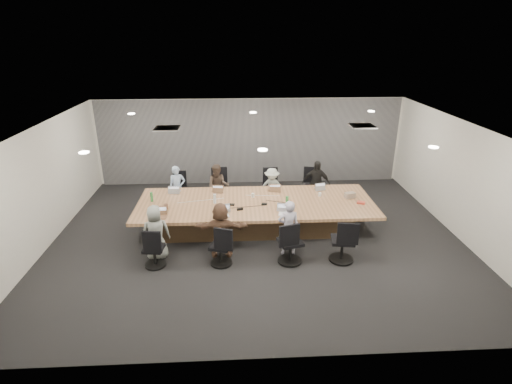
{
  "coord_description": "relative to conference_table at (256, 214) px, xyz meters",
  "views": [
    {
      "loc": [
        -0.5,
        -8.82,
        4.78
      ],
      "look_at": [
        0.0,
        0.4,
        1.05
      ],
      "focal_mm": 28.0,
      "sensor_mm": 36.0,
      "label": 1
    }
  ],
  "objects": [
    {
      "name": "person_2",
      "position": [
        0.54,
        1.35,
        0.18
      ],
      "size": [
        0.83,
        0.58,
        1.17
      ],
      "primitive_type": "imported",
      "rotation": [
        0.0,
        0.0,
        6.07
      ],
      "color": "#B4BEB4",
      "rests_on": "ground"
    },
    {
      "name": "snack_packet",
      "position": [
        2.65,
        -0.25,
        0.36
      ],
      "size": [
        0.23,
        0.2,
        0.04
      ],
      "primitive_type": "cube",
      "rotation": [
        0.0,
        0.0,
        -0.47
      ],
      "color": "#C43F2D",
      "rests_on": "conference_table"
    },
    {
      "name": "person_5",
      "position": [
        -0.85,
        -1.35,
        0.25
      ],
      "size": [
        1.22,
        0.43,
        1.3
      ],
      "primitive_type": "imported",
      "rotation": [
        0.0,
        0.0,
        3.1
      ],
      "color": "brown",
      "rests_on": "ground"
    },
    {
      "name": "wall_front",
      "position": [
        0.0,
        -4.5,
        1.0
      ],
      "size": [
        10.0,
        0.0,
        2.8
      ],
      "primitive_type": "cube",
      "rotation": [
        -1.57,
        0.0,
        0.0
      ],
      "color": "silver",
      "rests_on": "ground"
    },
    {
      "name": "mug_brown",
      "position": [
        -2.22,
        -0.31,
        0.4
      ],
      "size": [
        0.1,
        0.1,
        0.12
      ],
      "primitive_type": "cylinder",
      "rotation": [
        0.0,
        0.0,
        -0.04
      ],
      "color": "brown",
      "rests_on": "conference_table"
    },
    {
      "name": "cup_white_near",
      "position": [
        1.71,
        0.29,
        0.38
      ],
      "size": [
        0.08,
        0.08,
        0.09
      ],
      "primitive_type": "cylinder",
      "rotation": [
        0.0,
        0.0,
        0.1
      ],
      "color": "white",
      "rests_on": "conference_table"
    },
    {
      "name": "bottle_green_left",
      "position": [
        -2.65,
        0.17,
        0.46
      ],
      "size": [
        0.08,
        0.08,
        0.25
      ],
      "primitive_type": "cylinder",
      "rotation": [
        0.0,
        0.0,
        0.2
      ],
      "color": "#35873E",
      "rests_on": "conference_table"
    },
    {
      "name": "wall_left",
      "position": [
        -5.0,
        -0.5,
        1.0
      ],
      "size": [
        0.0,
        8.0,
        2.8
      ],
      "primitive_type": "cube",
      "rotation": [
        1.57,
        0.0,
        1.57
      ],
      "color": "silver",
      "rests_on": "ground"
    },
    {
      "name": "person_0",
      "position": [
        -2.16,
        1.35,
        0.24
      ],
      "size": [
        0.51,
        0.38,
        1.28
      ],
      "primitive_type": "imported",
      "rotation": [
        0.0,
        0.0,
        6.46
      ],
      "color": "#9BB5D7",
      "rests_on": "ground"
    },
    {
      "name": "wall_right",
      "position": [
        5.0,
        -0.5,
        1.0
      ],
      "size": [
        0.0,
        8.0,
        2.8
      ],
      "primitive_type": "cube",
      "rotation": [
        1.57,
        0.0,
        -1.57
      ],
      "color": "silver",
      "rests_on": "ground"
    },
    {
      "name": "laptop_4",
      "position": [
        -2.3,
        -0.8,
        0.35
      ],
      "size": [
        0.32,
        0.22,
        0.02
      ],
      "primitive_type": "cube",
      "rotation": [
        0.0,
        0.0,
        0.03
      ],
      "color": "#8C6647",
      "rests_on": "conference_table"
    },
    {
      "name": "floor",
      "position": [
        0.0,
        -0.5,
        -0.4
      ],
      "size": [
        10.0,
        8.0,
        0.0
      ],
      "primitive_type": "cube",
      "color": "black",
      "rests_on": "ground"
    },
    {
      "name": "person_6",
      "position": [
        0.66,
        -1.35,
        0.26
      ],
      "size": [
        0.49,
        0.33,
        1.33
      ],
      "primitive_type": "imported",
      "rotation": [
        0.0,
        0.0,
        3.17
      ],
      "color": "#AFAAC0",
      "rests_on": "ground"
    },
    {
      "name": "laptop_0",
      "position": [
        -2.16,
        0.8,
        0.35
      ],
      "size": [
        0.32,
        0.24,
        0.02
      ],
      "primitive_type": "cube",
      "rotation": [
        0.0,
        0.0,
        3.07
      ],
      "color": "#B2B2B7",
      "rests_on": "conference_table"
    },
    {
      "name": "curtain",
      "position": [
        0.0,
        3.42,
        1.0
      ],
      "size": [
        9.8,
        0.04,
        2.8
      ],
      "primitive_type": "cube",
      "color": "slate",
      "rests_on": "ground"
    },
    {
      "name": "laptop_2",
      "position": [
        0.54,
        0.8,
        0.35
      ],
      "size": [
        0.34,
        0.25,
        0.02
      ],
      "primitive_type": "cube",
      "rotation": [
        0.0,
        0.0,
        3.02
      ],
      "color": "#8C6647",
      "rests_on": "conference_table"
    },
    {
      "name": "wall_back",
      "position": [
        0.0,
        3.5,
        1.0
      ],
      "size": [
        10.0,
        0.0,
        2.8
      ],
      "primitive_type": "cube",
      "rotation": [
        1.57,
        0.0,
        0.0
      ],
      "color": "silver",
      "rests_on": "ground"
    },
    {
      "name": "mic_right",
      "position": [
        0.2,
        -0.18,
        0.35
      ],
      "size": [
        0.15,
        0.11,
        0.03
      ],
      "primitive_type": "cube",
      "rotation": [
        0.0,
        0.0,
        -0.18
      ],
      "color": "black",
      "rests_on": "conference_table"
    },
    {
      "name": "chair_0",
      "position": [
        -2.16,
        1.7,
        -0.04
      ],
      "size": [
        0.49,
        0.49,
        0.72
      ],
      "primitive_type": null,
      "rotation": [
        0.0,
        0.0,
        3.14
      ],
      "color": "black",
      "rests_on": "ground"
    },
    {
      "name": "mic_left",
      "position": [
        -0.62,
        -0.17,
        0.35
      ],
      "size": [
        0.15,
        0.12,
        0.03
      ],
      "primitive_type": "cube",
      "rotation": [
        0.0,
        0.0,
        -0.21
      ],
      "color": "black",
      "rests_on": "conference_table"
    },
    {
      "name": "chair_1",
      "position": [
        -1.0,
        1.7,
        0.04
      ],
      "size": [
        0.64,
        0.64,
        0.88
      ],
      "primitive_type": null,
      "rotation": [
        0.0,
        0.0,
        3.22
      ],
      "color": "black",
      "rests_on": "ground"
    },
    {
      "name": "laptop_5",
      "position": [
        -0.85,
        -0.8,
        0.35
      ],
      "size": [
        0.39,
        0.31,
        0.02
      ],
      "primitive_type": "cube",
      "rotation": [
        0.0,
        0.0,
        0.22
      ],
      "color": "#B2B2B7",
      "rests_on": "conference_table"
    },
    {
      "name": "chair_3",
      "position": [
        1.81,
        1.7,
        0.01
      ],
      "size": [
        0.64,
        0.64,
        0.81
      ],
      "primitive_type": null,
      "rotation": [
        0.0,
        0.0,
        2.95
      ],
      "color": "black",
      "rests_on": "ground"
    },
    {
      "name": "person_4",
      "position": [
        -2.3,
        -1.35,
        0.24
      ],
      "size": [
        0.7,
        0.54,
        1.27
      ],
      "primitive_type": "imported",
      "rotation": [
        0.0,
        0.0,
        3.39
      ],
      "color": "gray",
      "rests_on": "ground"
    },
    {
      "name": "chair_5",
      "position": [
        -0.85,
        -1.7,
        -0.03
      ],
      "size": [
        0.64,
        0.64,
        0.75
      ],
      "primitive_type": null,
      "rotation": [
        0.0,
        0.0,
        -0.32
      ],
      "color": "black",
      "rests_on": "ground"
    },
    {
      "name": "ceiling",
      "position": [
        0.0,
        -0.5,
        2.4
      ],
      "size": [
        10.0,
        8.0,
        0.0
      ],
      "primitive_type": "cube",
      "color": "white",
      "rests_on": "wall_back"
    },
    {
      "name": "bottle_clear",
      "position": [
        -1.04,
        -0.02,
        0.46
      ],
      "size": [
        0.09,
        0.09,
        0.24
      ],
      "primitive_type": "cylinder",
      "rotation": [
        0.0,
        0.0,
        -0.24
      ],
      "color": "silver",
      "rests_on": "conference_table"
    },
    {
      "name": "laptop_6",
      "position": [
        0.66,
        -0.8,
        0.35
      ],
      "size": [
        0.35,
        0.27,
        0.02
      ],
      "primitive_type": "cube",
      "rotation": [
        0.0,
        0.0,
        -0.18
      ],
      "color": "#B2B2B7",
      "rests_on": "conference_table"
    },
    {
      "name": "chair_4",
      "position": [
        -2.3,
        -1.7,
        -0.04
      ],
      "size": [
        0.55,
        0.55,
        0.72
      ],
      "primitive_type": null,
      "rotation": [
        0.0,
        0.0,
        -0.13
      ],
      "color": "black",
      "rests_on": "ground"
    },
    {
      "name": "laptop_1",
      "position": [
        -1.0,
        0.8,
        0.35
      ],
      "size": [
        0.33,
        0.25,
        0.02
      ],
      "primitive_type": "cube",
      "rotation": [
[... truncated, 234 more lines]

